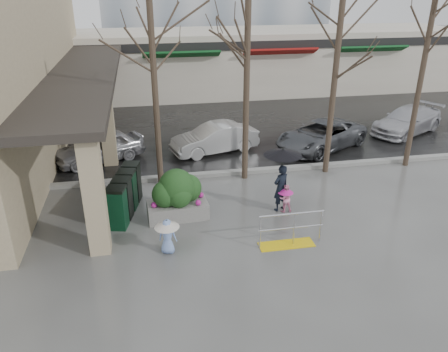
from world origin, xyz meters
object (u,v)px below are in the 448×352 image
object	(u,v)px
tree_mideast	(338,45)
car_b	(215,138)
child_pink	(285,196)
child_blue	(167,232)
car_c	(321,135)
tree_east	(430,28)
news_boxes	(125,194)
woman	(282,173)
handrail	(289,233)
tree_west	(152,43)
car_d	(407,120)
planter	(177,195)
car_a	(99,147)

from	to	relation	value
tree_mideast	car_b	bearing A→B (deg)	143.29
child_pink	tree_mideast	bearing A→B (deg)	-131.99
child_blue	car_c	distance (m)	10.19
tree_east	news_boxes	distance (m)	12.33
tree_mideast	woman	size ratio (longest dim) A/B	3.00
handrail	child_blue	bearing A→B (deg)	175.68
tree_west	car_d	world-z (taller)	tree_west
tree_west	child_pink	bearing A→B (deg)	-36.53
car_d	tree_west	bearing A→B (deg)	-100.49
car_c	planter	bearing A→B (deg)	-82.33
handrail	woman	distance (m)	2.31
car_b	tree_mideast	bearing A→B (deg)	37.93
child_pink	car_b	world-z (taller)	car_b
planter	tree_east	bearing A→B (deg)	15.03
tree_east	woman	bearing A→B (deg)	-156.40
car_a	car_b	distance (m)	4.89
child_pink	car_c	bearing A→B (deg)	-121.96
tree_mideast	child_pink	distance (m)	5.81
tree_mideast	news_boxes	size ratio (longest dim) A/B	2.63
child_blue	planter	world-z (taller)	planter
tree_mideast	tree_east	distance (m)	3.54
woman	child_blue	distance (m)	4.26
tree_mideast	car_c	xyz separation A→B (m)	(0.80, 2.51, -4.23)
car_a	car_d	world-z (taller)	same
tree_mideast	tree_west	bearing A→B (deg)	-180.00
car_b	woman	bearing A→B (deg)	-3.38
tree_mideast	car_d	xyz separation A→B (m)	(5.87, 3.84, -4.23)
tree_west	news_boxes	bearing A→B (deg)	-121.57
car_a	woman	bearing A→B (deg)	23.87
car_a	car_b	world-z (taller)	same
child_pink	news_boxes	size ratio (longest dim) A/B	0.39
car_c	child_pink	bearing A→B (deg)	-61.26
child_pink	news_boxes	bearing A→B (deg)	-9.29
news_boxes	car_a	distance (m)	4.93
tree_mideast	news_boxes	xyz separation A→B (m)	(-7.72, -1.98, -4.18)
child_blue	car_a	size ratio (longest dim) A/B	0.28
tree_west	car_d	bearing A→B (deg)	17.25
woman	child_blue	size ratio (longest dim) A/B	2.09
tree_west	child_blue	world-z (taller)	tree_west
tree_west	woman	distance (m)	5.96
tree_west	car_b	size ratio (longest dim) A/B	1.78
tree_west	child_pink	size ratio (longest dim) A/B	7.10
handrail	woman	world-z (taller)	woman
handrail	news_boxes	xyz separation A→B (m)	(-4.58, 2.82, 0.30)
news_boxes	car_c	xyz separation A→B (m)	(8.51, 4.49, -0.05)
tree_east	car_b	distance (m)	9.33
tree_east	car_a	distance (m)	13.54
tree_west	car_c	size ratio (longest dim) A/B	1.50
planter	child_blue	bearing A→B (deg)	-103.07
child_blue	car_b	world-z (taller)	car_b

